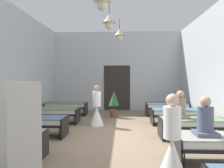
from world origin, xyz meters
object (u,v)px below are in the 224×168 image
Objects in this scene: bed_right_row_4 at (167,106)px; bed_right_row_3 at (177,113)px; potted_plant at (114,102)px; bed_right_row_1 at (223,142)px; bed_left_row_4 at (67,105)px; nurse_near_aisle at (97,111)px; bed_right_row_2 at (193,123)px; bed_left_row_3 at (54,112)px; nurse_mid_aisle at (172,148)px; bed_left_row_2 at (34,121)px; patient_seated_secondary at (205,121)px; patient_seated_primary at (180,108)px.

bed_right_row_3 is at bearing -90.00° from bed_right_row_4.
bed_right_row_3 is 2.76m from potted_plant.
bed_left_row_4 is at bearing 129.78° from bed_right_row_1.
bed_left_row_4 is 2.79m from nurse_near_aisle.
bed_left_row_3 is (-4.67, 1.87, 0.00)m from bed_right_row_2.
bed_left_row_2 is at bearing -13.69° from nurse_mid_aisle.
bed_left_row_4 is 1.28× the size of nurse_near_aisle.
bed_left_row_4 and bed_right_row_4 have the same top height.
patient_seated_secondary is (-0.35, -1.85, 0.43)m from bed_right_row_2.
bed_right_row_1 is 2.38× the size of patient_seated_primary.
bed_left_row_2 and bed_right_row_3 have the same top height.
nurse_near_aisle is (1.69, -2.21, 0.09)m from bed_left_row_4.
bed_right_row_2 is 3.34m from nurse_near_aisle.
bed_right_row_1 is 5.62m from potted_plant.
nurse_near_aisle is at bearing -143.34° from bed_right_row_4.
nurse_mid_aisle is at bearing -107.42° from patient_seated_primary.
bed_right_row_4 is (4.67, 3.74, 0.00)m from bed_left_row_2.
bed_right_row_3 is 1.28× the size of nurse_mid_aisle.
bed_left_row_2 is 1.28× the size of nurse_near_aisle.
potted_plant is at bearing 115.42° from bed_right_row_1.
bed_right_row_1 is 7.30m from bed_left_row_4.
bed_left_row_2 is at bearing -108.49° from nurse_near_aisle.
bed_left_row_3 is 2.38× the size of patient_seated_primary.
bed_right_row_3 is 2.38× the size of patient_seated_primary.
bed_right_row_2 and bed_left_row_4 have the same top height.
bed_left_row_3 is at bearing -161.99° from nurse_near_aisle.
bed_right_row_2 is 1.93m from patient_seated_secondary.
patient_seated_primary is 3.75m from potted_plant.
bed_left_row_4 is 7.21m from nurse_mid_aisle.
nurse_mid_aisle is 1.86× the size of patient_seated_primary.
bed_right_row_1 and bed_right_row_3 have the same top height.
bed_left_row_4 is at bearing 127.71° from patient_seated_secondary.
nurse_mid_aisle is at bearing -100.58° from bed_right_row_4.
bed_left_row_3 is 1.28× the size of nurse_near_aisle.
bed_left_row_2 is 1.00× the size of bed_right_row_4.
nurse_near_aisle is at bearing 152.88° from bed_right_row_2.
bed_left_row_3 is 1.00× the size of bed_left_row_4.
bed_right_row_3 and bed_right_row_4 have the same top height.
patient_seated_primary is at bearing -22.65° from bed_left_row_3.
bed_left_row_3 is at bearing 157.35° from patient_seated_primary.
bed_left_row_2 is at bearing 180.00° from bed_right_row_2.
bed_left_row_3 is 1.73m from nurse_near_aisle.
patient_seated_primary is at bearing 0.88° from bed_left_row_2.
patient_seated_secondary is (-0.35, -5.59, 0.43)m from bed_right_row_4.
bed_right_row_3 is 1.87m from bed_right_row_4.
potted_plant is at bearing 100.88° from nurse_near_aisle.
bed_right_row_1 is 1.00× the size of bed_left_row_2.
bed_right_row_2 is (0.00, 1.87, 0.00)m from bed_right_row_1.
bed_right_row_1 is 1.00× the size of bed_left_row_4.
bed_left_row_3 is at bearing 158.18° from bed_right_row_2.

